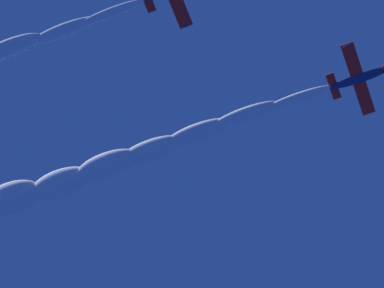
% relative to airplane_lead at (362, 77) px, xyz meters
% --- Properties ---
extents(airplane_lead, '(6.99, 7.87, 2.35)m').
position_rel_airplane_lead_xyz_m(airplane_lead, '(0.00, 0.00, 0.00)').
color(airplane_lead, navy).
extents(smoke_trail_lead, '(44.23, 8.13, 3.85)m').
position_rel_airplane_lead_xyz_m(smoke_trail_lead, '(-33.02, -4.47, 0.23)').
color(smoke_trail_lead, white).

